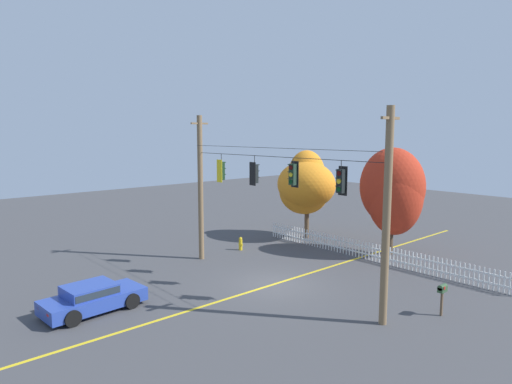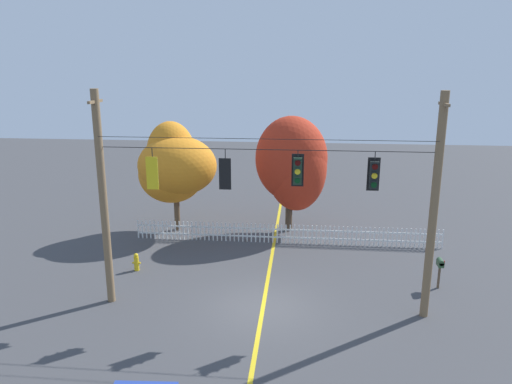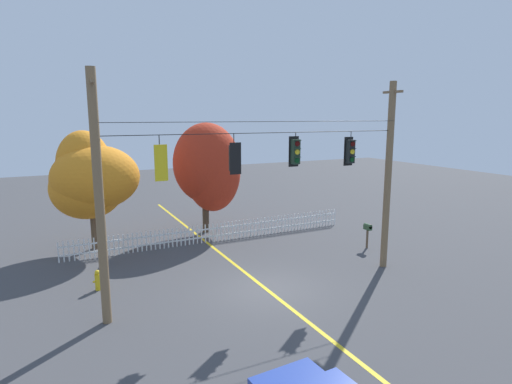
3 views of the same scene
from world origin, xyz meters
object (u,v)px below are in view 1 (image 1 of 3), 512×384
Objects in this scene: traffic_signal_northbound_secondary at (221,171)px; traffic_signal_northbound_primary at (293,174)px; autumn_maple_near_fence at (305,185)px; fire_hydrant at (241,244)px; roadside_mailbox at (442,290)px; traffic_signal_eastbound_side at (341,181)px; parked_car at (92,297)px; autumn_maple_mid at (392,189)px; traffic_signal_southbound_primary at (254,174)px.

traffic_signal_northbound_primary is at bearing 0.21° from traffic_signal_northbound_secondary.
autumn_maple_near_fence is 7.39× the size of fire_hydrant.
traffic_signal_eastbound_side is at bearing -143.70° from roadside_mailbox.
autumn_maple_near_fence is at bearing 100.48° from parked_car.
traffic_signal_eastbound_side is at bearing -71.19° from autumn_maple_mid.
autumn_maple_near_fence is (-4.16, 8.34, -1.56)m from traffic_signal_southbound_primary.
traffic_signal_southbound_primary is 1.09× the size of traffic_signal_northbound_primary.
traffic_signal_northbound_secondary is 1.13× the size of traffic_signal_northbound_primary.
traffic_signal_northbound_primary is at bearing 64.17° from parked_car.
traffic_signal_northbound_secondary is 1.84× the size of fire_hydrant.
autumn_maple_mid is (-3.00, 8.81, -1.35)m from traffic_signal_eastbound_side.
traffic_signal_eastbound_side is 11.31m from fire_hydrant.
traffic_signal_eastbound_side is 11.07m from parked_car.
autumn_maple_near_fence is at bearing 100.27° from traffic_signal_northbound_secondary.
autumn_maple_near_fence reaches higher than parked_car.
fire_hydrant is at bearing 147.50° from traffic_signal_southbound_primary.
traffic_signal_southbound_primary is 5.19m from traffic_signal_eastbound_side.
autumn_maple_mid is at bearing 78.46° from parked_car.
autumn_maple_near_fence is at bearing 138.32° from traffic_signal_eastbound_side.
autumn_maple_near_fence is at bearing 85.51° from fire_hydrant.
traffic_signal_northbound_secondary is 7.84m from traffic_signal_eastbound_side.
traffic_signal_southbound_primary is at bearing -32.50° from fire_hydrant.
autumn_maple_mid is 7.80× the size of fire_hydrant.
roadside_mailbox is at bearing 12.24° from traffic_signal_northbound_secondary.
traffic_signal_northbound_secondary is 5.95m from fire_hydrant.
autumn_maple_mid reaches higher than traffic_signal_northbound_primary.
traffic_signal_southbound_primary is at bearing 81.24° from parked_car.
traffic_signal_eastbound_side is (5.19, 0.02, 0.05)m from traffic_signal_southbound_primary.
traffic_signal_northbound_secondary is 2.65m from traffic_signal_southbound_primary.
traffic_signal_northbound_secondary and traffic_signal_northbound_primary have the same top height.
autumn_maple_near_fence is 6.35m from fire_hydrant.
traffic_signal_eastbound_side is at bearing 0.00° from traffic_signal_northbound_primary.
traffic_signal_northbound_primary is 0.93× the size of traffic_signal_eastbound_side.
traffic_signal_northbound_primary is 1.03× the size of roadside_mailbox.
parked_car is at bearing -79.30° from traffic_signal_northbound_secondary.
autumn_maple_mid is 4.93× the size of roadside_mailbox.
roadside_mailbox is (6.25, -6.43, -2.89)m from autumn_maple_mid.
fire_hydrant is (-1.94, 2.92, -4.81)m from traffic_signal_northbound_secondary.
traffic_signal_northbound_secondary and traffic_signal_eastbound_side have the same top height.
traffic_signal_northbound_secondary is at bearing -179.79° from traffic_signal_northbound_primary.
traffic_signal_eastbound_side reaches higher than parked_car.
traffic_signal_southbound_primary is 9.19m from autumn_maple_mid.
traffic_signal_southbound_primary is 0.23× the size of autumn_maple_mid.
traffic_signal_northbound_primary reaches higher than roadside_mailbox.
autumn_maple_near_fence is at bearing 128.90° from traffic_signal_northbound_primary.
autumn_maple_mid reaches higher than roadside_mailbox.
parked_car is at bearing -133.57° from roadside_mailbox.
fire_hydrant is (-7.14, 2.90, -4.97)m from traffic_signal_northbound_primary.
roadside_mailbox is at bearing -2.28° from fire_hydrant.
traffic_signal_northbound_primary reaches higher than fire_hydrant.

